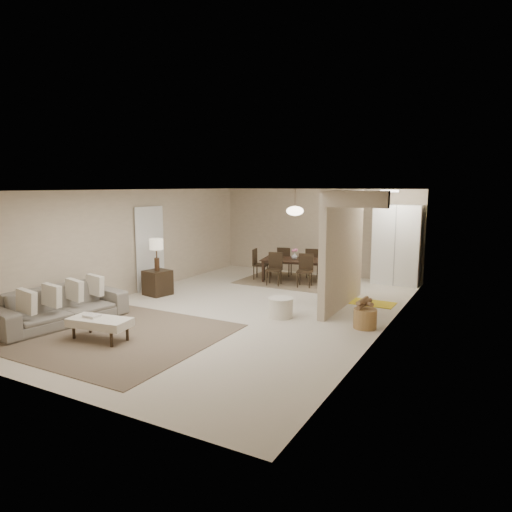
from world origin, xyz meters
The scene contains 22 objects.
floor centered at (0.00, 0.00, 0.00)m, with size 9.00×9.00×0.00m, color beige.
ceiling centered at (0.00, 0.00, 2.50)m, with size 9.00×9.00×0.00m, color white.
back_wall centered at (0.00, 4.50, 1.25)m, with size 6.00×6.00×0.00m, color tan.
left_wall centered at (-3.00, 0.00, 1.25)m, with size 9.00×9.00×0.00m, color tan.
right_wall centered at (3.00, 0.00, 1.25)m, with size 9.00×9.00×0.00m, color tan.
partition centered at (1.80, 1.25, 1.25)m, with size 0.15×2.50×2.50m, color tan.
doorway centered at (-2.97, 0.60, 1.02)m, with size 0.04×0.90×2.04m, color black.
pantry_cabinet centered at (2.35, 4.15, 1.05)m, with size 1.20×0.55×2.10m, color white.
flush_light centered at (2.30, 3.20, 2.46)m, with size 0.44×0.44×0.05m, color white.
living_rug centered at (-0.90, -2.49, 0.01)m, with size 3.20×3.20×0.01m, color brown.
sofa centered at (-2.45, -2.49, 0.35)m, with size 0.93×2.39×0.70m, color slate.
ottoman_bench centered at (-1.10, -2.79, 0.30)m, with size 1.12×0.63×0.38m.
side_table centered at (-2.40, 0.19, 0.30)m, with size 0.54×0.54×0.59m, color black.
table_lamp centered at (-2.40, 0.19, 1.16)m, with size 0.32×0.32×0.76m.
round_pouf centered at (1.00, -0.10, 0.19)m, with size 0.50×0.50×0.39m, color silver.
wicker_basket centered at (2.66, 0.00, 0.18)m, with size 0.42×0.42×0.36m, color olive.
dining_rug centered at (-0.16, 3.18, 0.01)m, with size 2.80×2.10×0.01m, color #8A7455.
dining_table centered at (-0.16, 3.18, 0.31)m, with size 1.74×0.97×0.61m, color black.
dining_chairs centered at (-0.16, 3.18, 0.43)m, with size 2.31×1.86×0.85m.
vase centered at (-0.16, 3.18, 0.70)m, with size 0.17×0.17×0.17m, color silver.
yellow_mat centered at (2.32, 1.83, 0.01)m, with size 1.00×0.61×0.01m, color yellow.
pendant_light centered at (-0.16, 3.18, 1.92)m, with size 0.46×0.46×0.71m.
Camera 1 is at (4.75, -8.05, 2.59)m, focal length 32.00 mm.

